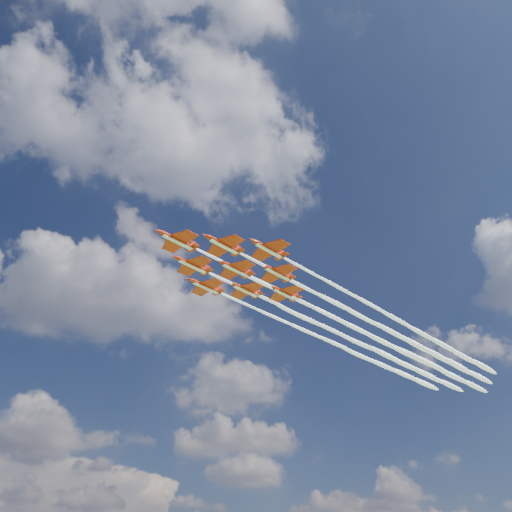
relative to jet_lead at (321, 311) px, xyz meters
name	(u,v)px	position (x,y,z in m)	size (l,w,h in m)	color
jet_lead	(321,311)	(0.00, 0.00, 0.00)	(97.44, 63.93, 3.04)	#AB1F09
jet_row2_port	(357,314)	(11.20, -0.26, 0.00)	(97.44, 63.93, 3.04)	#AB1F09
jet_row2_starb	(326,327)	(4.47, 10.27, 0.00)	(97.44, 63.93, 3.04)	#AB1F09
jet_row3_port	(392,317)	(22.40, -0.52, 0.00)	(97.44, 63.93, 3.04)	#AB1F09
jet_row3_centre	(359,330)	(15.68, 10.01, 0.00)	(97.44, 63.93, 3.04)	#AB1F09
jet_row3_starb	(329,341)	(8.95, 20.55, 0.00)	(97.44, 63.93, 3.04)	#AB1F09
jet_row4_port	(392,332)	(26.88, 9.76, 0.00)	(97.44, 63.93, 3.04)	#AB1F09
jet_row4_starb	(361,344)	(20.15, 20.29, 0.00)	(97.44, 63.93, 3.04)	#AB1F09
jet_tail	(392,346)	(31.35, 20.03, 0.00)	(97.44, 63.93, 3.04)	#AB1F09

